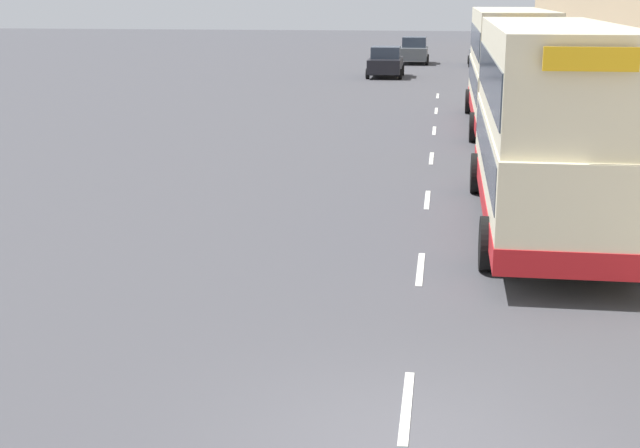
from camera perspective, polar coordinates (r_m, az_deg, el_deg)
ground_plane at (r=10.31m, az=5.31°, el=-13.96°), size 220.00×220.00×0.00m
pavement at (r=48.19m, az=15.43°, el=8.34°), size 5.00×93.00×0.14m
lane_mark_0 at (r=11.17m, az=5.56°, el=-11.55°), size 0.12×2.00×0.01m
lane_mark_1 at (r=16.43m, az=6.44°, el=-2.87°), size 0.12×2.00×0.01m
lane_mark_2 at (r=21.88m, az=6.88°, el=1.55°), size 0.12×2.00×0.01m
lane_mark_3 at (r=27.41m, az=7.15°, el=4.19°), size 0.12×2.00×0.01m
lane_mark_4 at (r=32.98m, az=7.32°, el=5.95°), size 0.12×2.00×0.01m
lane_mark_5 at (r=38.57m, az=7.45°, el=7.20°), size 0.12×2.00×0.01m
lane_mark_6 at (r=44.17m, az=7.54°, el=8.13°), size 0.12×2.00×0.01m
double_decker_bus_near at (r=19.22m, az=14.37°, el=6.29°), size 2.85×10.12×4.30m
double_decker_bus_ahead at (r=34.02m, az=11.97°, el=9.89°), size 2.85×11.46×4.30m
car_0 at (r=53.76m, az=4.22°, el=10.29°), size 2.10×3.92×1.78m
car_1 at (r=62.93m, az=10.38°, el=10.68°), size 1.94×4.37×1.67m
car_2 at (r=64.19m, az=6.04°, el=10.97°), size 2.06×3.81×1.85m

